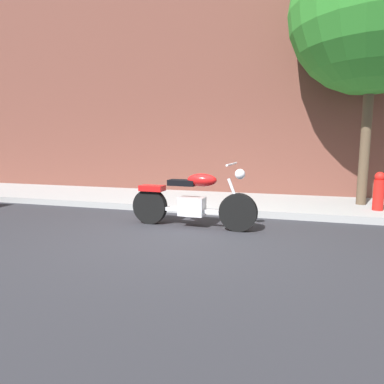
# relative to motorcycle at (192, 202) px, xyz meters

# --- Properties ---
(ground_plane) EXTENTS (60.00, 60.00, 0.00)m
(ground_plane) POSITION_rel_motorcycle_xyz_m (0.03, -0.60, -0.45)
(ground_plane) COLOR #28282D
(sidewalk) EXTENTS (23.71, 2.40, 0.14)m
(sidewalk) POSITION_rel_motorcycle_xyz_m (0.03, 2.26, -0.38)
(sidewalk) COLOR #959595
(sidewalk) RESTS_ON ground
(building_facade) EXTENTS (23.71, 0.50, 7.18)m
(building_facade) POSITION_rel_motorcycle_xyz_m (0.03, 3.71, 3.14)
(building_facade) COLOR brown
(building_facade) RESTS_ON ground
(motorcycle) EXTENTS (2.27, 0.70, 1.13)m
(motorcycle) POSITION_rel_motorcycle_xyz_m (0.00, 0.00, 0.00)
(motorcycle) COLOR black
(motorcycle) RESTS_ON ground
(street_tree) EXTENTS (3.40, 3.40, 5.85)m
(street_tree) POSITION_rel_motorcycle_xyz_m (3.13, 2.44, 3.69)
(street_tree) COLOR brown
(street_tree) RESTS_ON ground
(fire_hydrant) EXTENTS (0.20, 0.20, 0.91)m
(fire_hydrant) POSITION_rel_motorcycle_xyz_m (3.32, 1.81, 0.00)
(fire_hydrant) COLOR red
(fire_hydrant) RESTS_ON ground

